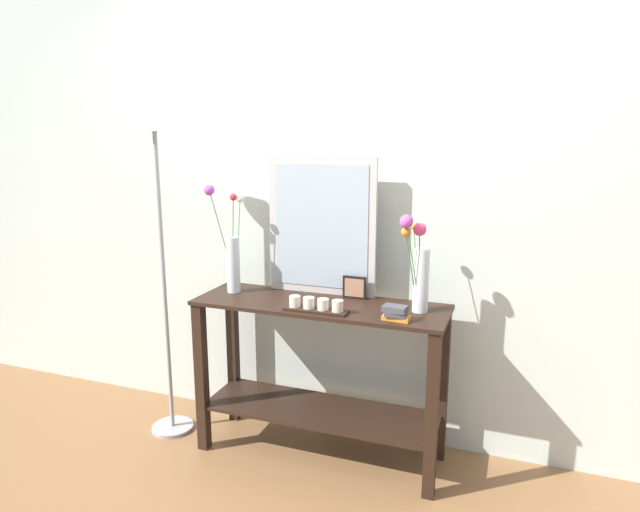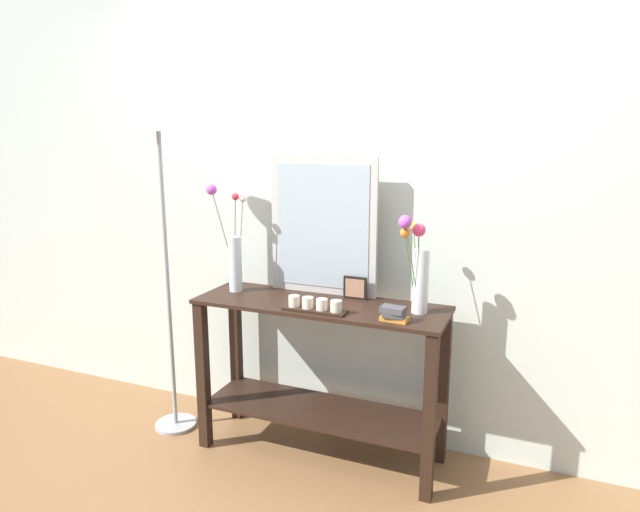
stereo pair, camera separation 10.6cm
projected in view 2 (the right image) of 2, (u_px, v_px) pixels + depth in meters
name	position (u px, v px, depth m)	size (l,w,h in m)	color
ground_plane	(320.00, 454.00, 3.00)	(7.00, 6.00, 0.02)	brown
wall_back	(343.00, 199.00, 3.01)	(6.40, 0.08, 2.70)	beige
console_table	(320.00, 362.00, 2.88)	(1.31, 0.42, 0.85)	black
mirror_leaning	(323.00, 226.00, 2.92)	(0.60, 0.03, 0.73)	#B7B2AD
tall_vase_left	(233.00, 253.00, 3.00)	(0.16, 0.21, 0.59)	silver
vase_right	(418.00, 268.00, 2.61)	(0.13, 0.20, 0.48)	silver
candle_tray	(315.00, 306.00, 2.68)	(0.32, 0.09, 0.07)	black
picture_frame_small	(355.00, 288.00, 2.87)	(0.13, 0.01, 0.12)	black
book_stack	(394.00, 314.00, 2.53)	(0.13, 0.09, 0.07)	orange
floor_lamp	(164.00, 222.00, 3.02)	(0.24, 0.24, 1.81)	#9E9EA3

